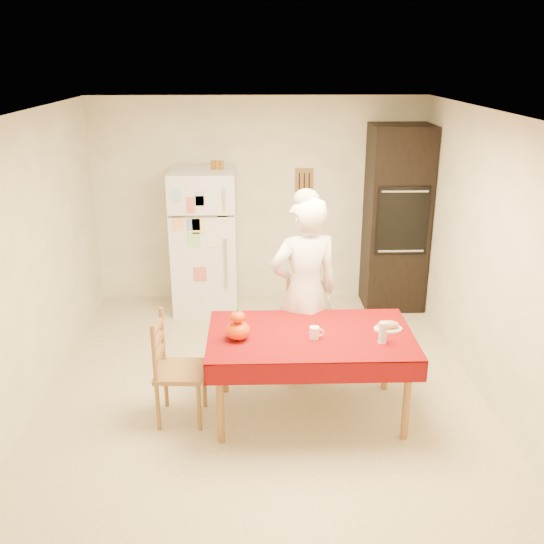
{
  "coord_description": "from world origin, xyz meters",
  "views": [
    {
      "loc": [
        -0.07,
        -5.02,
        2.94
      ],
      "look_at": [
        0.1,
        0.2,
        1.06
      ],
      "focal_mm": 40.0,
      "sensor_mm": 36.0,
      "label": 1
    }
  ],
  "objects_px": {
    "refrigerator": "(205,242)",
    "pumpkin_lower": "(238,331)",
    "chair_left": "(173,365)",
    "wine_glass": "(383,332)",
    "coffee_mug": "(314,333)",
    "dining_table": "(310,341)",
    "bread_plate": "(388,329)",
    "oven_cabinet": "(396,219)",
    "seated_woman": "(305,293)",
    "chair_far": "(306,319)"
  },
  "relations": [
    {
      "from": "oven_cabinet",
      "to": "bread_plate",
      "type": "xyz_separation_m",
      "value": [
        -0.58,
        -2.35,
        -0.33
      ]
    },
    {
      "from": "chair_left",
      "to": "seated_woman",
      "type": "distance_m",
      "value": 1.35
    },
    {
      "from": "dining_table",
      "to": "chair_far",
      "type": "xyz_separation_m",
      "value": [
        0.04,
        0.87,
        -0.18
      ]
    },
    {
      "from": "refrigerator",
      "to": "pumpkin_lower",
      "type": "height_order",
      "value": "refrigerator"
    },
    {
      "from": "chair_far",
      "to": "bread_plate",
      "type": "distance_m",
      "value": 1.05
    },
    {
      "from": "refrigerator",
      "to": "dining_table",
      "type": "relative_size",
      "value": 1.0
    },
    {
      "from": "seated_woman",
      "to": "pumpkin_lower",
      "type": "bearing_deg",
      "value": 32.9
    },
    {
      "from": "refrigerator",
      "to": "seated_woman",
      "type": "xyz_separation_m",
      "value": [
        1.04,
        -1.8,
        0.05
      ]
    },
    {
      "from": "coffee_mug",
      "to": "pumpkin_lower",
      "type": "xyz_separation_m",
      "value": [
        -0.62,
        0.01,
        0.03
      ]
    },
    {
      "from": "refrigerator",
      "to": "chair_left",
      "type": "height_order",
      "value": "refrigerator"
    },
    {
      "from": "wine_glass",
      "to": "bread_plate",
      "type": "distance_m",
      "value": 0.26
    },
    {
      "from": "coffee_mug",
      "to": "bread_plate",
      "type": "xyz_separation_m",
      "value": [
        0.64,
        0.14,
        -0.04
      ]
    },
    {
      "from": "oven_cabinet",
      "to": "chair_far",
      "type": "relative_size",
      "value": 2.32
    },
    {
      "from": "oven_cabinet",
      "to": "bread_plate",
      "type": "bearing_deg",
      "value": -103.78
    },
    {
      "from": "dining_table",
      "to": "bread_plate",
      "type": "height_order",
      "value": "bread_plate"
    },
    {
      "from": "seated_woman",
      "to": "bread_plate",
      "type": "distance_m",
      "value": 0.85
    },
    {
      "from": "bread_plate",
      "to": "wine_glass",
      "type": "bearing_deg",
      "value": -112.35
    },
    {
      "from": "chair_left",
      "to": "wine_glass",
      "type": "distance_m",
      "value": 1.75
    },
    {
      "from": "refrigerator",
      "to": "oven_cabinet",
      "type": "xyz_separation_m",
      "value": [
        2.28,
        0.05,
        0.25
      ]
    },
    {
      "from": "seated_woman",
      "to": "wine_glass",
      "type": "distance_m",
      "value": 0.94
    },
    {
      "from": "seated_woman",
      "to": "wine_glass",
      "type": "height_order",
      "value": "seated_woman"
    },
    {
      "from": "refrigerator",
      "to": "dining_table",
      "type": "distance_m",
      "value": 2.59
    },
    {
      "from": "oven_cabinet",
      "to": "coffee_mug",
      "type": "relative_size",
      "value": 22.0
    },
    {
      "from": "dining_table",
      "to": "wine_glass",
      "type": "height_order",
      "value": "wine_glass"
    },
    {
      "from": "wine_glass",
      "to": "seated_woman",
      "type": "bearing_deg",
      "value": 127.31
    },
    {
      "from": "seated_woman",
      "to": "coffee_mug",
      "type": "height_order",
      "value": "seated_woman"
    },
    {
      "from": "refrigerator",
      "to": "seated_woman",
      "type": "relative_size",
      "value": 0.94
    },
    {
      "from": "chair_left",
      "to": "coffee_mug",
      "type": "height_order",
      "value": "chair_left"
    },
    {
      "from": "refrigerator",
      "to": "bread_plate",
      "type": "xyz_separation_m",
      "value": [
        1.7,
        -2.31,
        -0.08
      ]
    },
    {
      "from": "coffee_mug",
      "to": "pumpkin_lower",
      "type": "height_order",
      "value": "pumpkin_lower"
    },
    {
      "from": "dining_table",
      "to": "pumpkin_lower",
      "type": "xyz_separation_m",
      "value": [
        -0.6,
        -0.08,
        0.14
      ]
    },
    {
      "from": "refrigerator",
      "to": "bread_plate",
      "type": "bearing_deg",
      "value": -53.58
    },
    {
      "from": "refrigerator",
      "to": "wine_glass",
      "type": "bearing_deg",
      "value": -57.7
    },
    {
      "from": "refrigerator",
      "to": "dining_table",
      "type": "bearing_deg",
      "value": -66.17
    },
    {
      "from": "seated_woman",
      "to": "bread_plate",
      "type": "bearing_deg",
      "value": 127.83
    },
    {
      "from": "chair_far",
      "to": "wine_glass",
      "type": "height_order",
      "value": "chair_far"
    },
    {
      "from": "oven_cabinet",
      "to": "dining_table",
      "type": "height_order",
      "value": "oven_cabinet"
    },
    {
      "from": "coffee_mug",
      "to": "chair_far",
      "type": "bearing_deg",
      "value": 88.75
    },
    {
      "from": "seated_woman",
      "to": "chair_far",
      "type": "bearing_deg",
      "value": -113.92
    },
    {
      "from": "chair_left",
      "to": "coffee_mug",
      "type": "bearing_deg",
      "value": -89.92
    },
    {
      "from": "dining_table",
      "to": "coffee_mug",
      "type": "bearing_deg",
      "value": -74.76
    },
    {
      "from": "chair_left",
      "to": "dining_table",
      "type": "bearing_deg",
      "value": -85.81
    },
    {
      "from": "pumpkin_lower",
      "to": "wine_glass",
      "type": "distance_m",
      "value": 1.16
    },
    {
      "from": "oven_cabinet",
      "to": "seated_woman",
      "type": "relative_size",
      "value": 1.22
    },
    {
      "from": "chair_left",
      "to": "pumpkin_lower",
      "type": "height_order",
      "value": "chair_left"
    },
    {
      "from": "pumpkin_lower",
      "to": "wine_glass",
      "type": "relative_size",
      "value": 1.14
    },
    {
      "from": "oven_cabinet",
      "to": "chair_left",
      "type": "xyz_separation_m",
      "value": [
        -2.39,
        -2.44,
        -0.59
      ]
    },
    {
      "from": "dining_table",
      "to": "chair_far",
      "type": "relative_size",
      "value": 1.79
    },
    {
      "from": "chair_far",
      "to": "chair_left",
      "type": "bearing_deg",
      "value": -140.4
    },
    {
      "from": "oven_cabinet",
      "to": "pumpkin_lower",
      "type": "xyz_separation_m",
      "value": [
        -1.83,
        -2.49,
        -0.26
      ]
    }
  ]
}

